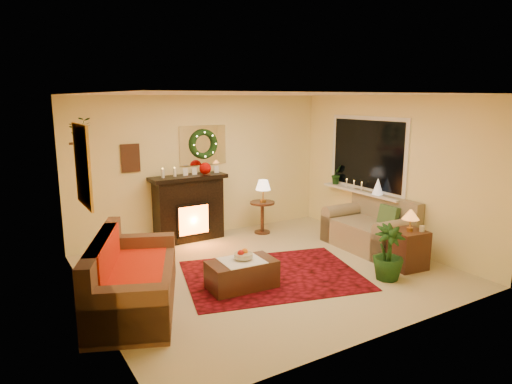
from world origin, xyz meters
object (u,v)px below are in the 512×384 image
loveseat (369,224)px  end_table_square (407,251)px  sofa (135,273)px  fireplace (189,211)px  coffee_table (242,273)px  side_table_round (262,217)px

loveseat → end_table_square: (-0.18, -0.99, -0.15)m
sofa → loveseat: (4.10, 0.13, -0.01)m
fireplace → coffee_table: fireplace is taller
loveseat → coffee_table: loveseat is taller
end_table_square → side_table_round: bearing=108.6°
loveseat → side_table_round: loveseat is taller
sofa → side_table_round: 3.53m
side_table_round → end_table_square: size_ratio=1.04×
loveseat → coffee_table: size_ratio=1.67×
loveseat → end_table_square: size_ratio=2.60×
side_table_round → end_table_square: (0.91, -2.70, -0.05)m
sofa → end_table_square: sofa is taller
sofa → coffee_table: size_ratio=2.26×
side_table_round → coffee_table: size_ratio=0.67×
sofa → fireplace: 2.72m
coffee_table → side_table_round: bearing=55.0°
fireplace → coffee_table: size_ratio=1.33×
fireplace → side_table_round: size_ratio=2.00×
sofa → coffee_table: bearing=14.2°
fireplace → end_table_square: bearing=-54.1°
fireplace → side_table_round: fireplace is taller
loveseat → side_table_round: 2.03m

